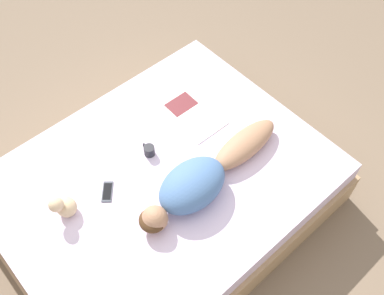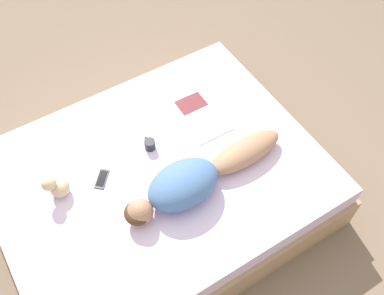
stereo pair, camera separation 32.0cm
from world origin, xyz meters
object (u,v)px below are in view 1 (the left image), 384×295
Objects in this scene: open_magazine at (191,113)px; person at (203,177)px; coffee_mug at (149,150)px; cell_phone at (107,192)px.

person is at bearing 146.25° from open_magazine.
coffee_mug is at bearing 10.78° from person.
open_magazine is 0.48m from coffee_mug.
person is 7.70× the size of cell_phone.
person reaches higher than coffee_mug.
coffee_mug is (0.45, 0.11, -0.06)m from person.
cell_phone is (-0.06, 0.41, -0.03)m from coffee_mug.
coffee_mug reaches higher than open_magazine.
cell_phone is at bearing 50.64° from person.
coffee_mug reaches higher than cell_phone.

